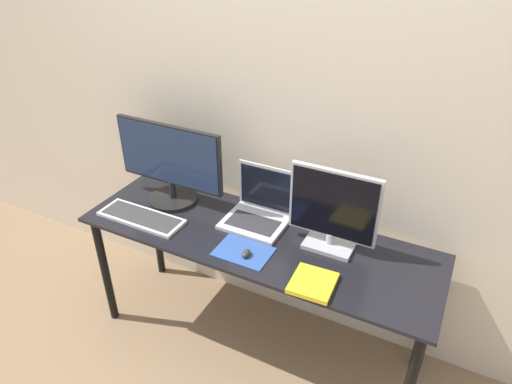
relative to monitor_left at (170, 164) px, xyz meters
name	(u,v)px	position (x,y,z in m)	size (l,w,h in m)	color
ground_plane	(231,377)	(0.54, -0.37, -0.94)	(12.00, 12.00, 0.00)	#8C7051
wall_back	(289,107)	(0.54, 0.26, 0.31)	(7.00, 0.05, 2.50)	beige
desk	(256,252)	(0.54, -0.09, -0.32)	(1.75, 0.56, 0.71)	black
monitor_left	(170,164)	(0.00, 0.00, 0.00)	(0.61, 0.26, 0.44)	black
monitor_right	(333,211)	(0.88, 0.00, -0.03)	(0.41, 0.16, 0.40)	#B2B2B7
laptop	(259,208)	(0.49, 0.05, -0.16)	(0.31, 0.26, 0.27)	silver
keyboard	(141,217)	(-0.04, -0.22, -0.21)	(0.45, 0.16, 0.02)	silver
mousepad	(243,252)	(0.55, -0.22, -0.22)	(0.25, 0.18, 0.00)	#2D519E
mouse	(246,253)	(0.58, -0.25, -0.20)	(0.04, 0.06, 0.03)	#333333
book	(313,283)	(0.91, -0.28, -0.21)	(0.19, 0.20, 0.02)	yellow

